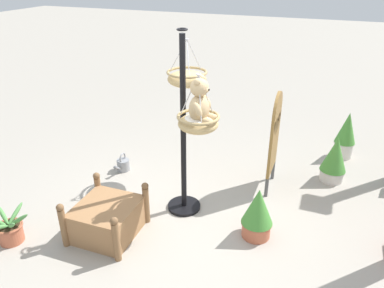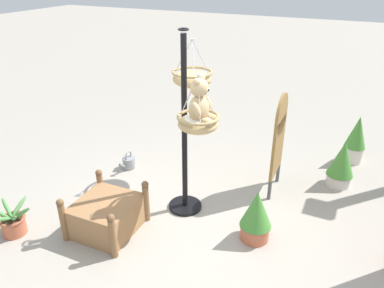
{
  "view_description": "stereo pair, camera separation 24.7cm",
  "coord_description": "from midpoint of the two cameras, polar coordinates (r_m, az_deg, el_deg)",
  "views": [
    {
      "loc": [
        3.6,
        1.48,
        2.98
      ],
      "look_at": [
        -0.01,
        0.05,
        1.06
      ],
      "focal_mm": 34.49,
      "sensor_mm": 36.0,
      "label": 1
    },
    {
      "loc": [
        3.5,
        1.71,
        2.98
      ],
      "look_at": [
        -0.01,
        0.05,
        1.06
      ],
      "focal_mm": 34.49,
      "sensor_mm": 36.0,
      "label": 2
    }
  ],
  "objects": [
    {
      "name": "teddy_bear",
      "position": [
        4.1,
        3.03,
        6.25
      ],
      "size": [
        0.37,
        0.33,
        0.53
      ],
      "color": "tan"
    },
    {
      "name": "hanging_basket_left_high",
      "position": [
        5.22,
        1.41,
        10.18
      ],
      "size": [
        0.57,
        0.57,
        0.66
      ],
      "color": "tan"
    },
    {
      "name": "potted_plant_conical_shrub",
      "position": [
        4.98,
        -24.68,
        -10.98
      ],
      "size": [
        0.54,
        0.52,
        0.41
      ],
      "color": "#BC6042",
      "rests_on": "ground"
    },
    {
      "name": "potted_plant_fern_front",
      "position": [
        4.45,
        11.49,
        -10.84
      ],
      "size": [
        0.38,
        0.38,
        0.66
      ],
      "color": "#BC6042",
      "rests_on": "ground"
    },
    {
      "name": "potted_plant_flowering_red",
      "position": [
        6.58,
        25.01,
        0.66
      ],
      "size": [
        0.34,
        0.34,
        0.8
      ],
      "color": "beige",
      "rests_on": "ground"
    },
    {
      "name": "potted_plant_bushy_green",
      "position": [
        5.82,
        23.24,
        -2.88
      ],
      "size": [
        0.38,
        0.38,
        0.7
      ],
      "color": "beige",
      "rests_on": "ground"
    },
    {
      "name": "display_sign_board",
      "position": [
        5.16,
        14.67,
        1.26
      ],
      "size": [
        0.59,
        0.05,
        1.47
      ],
      "color": "olive",
      "rests_on": "ground"
    },
    {
      "name": "watering_can",
      "position": [
        5.97,
        -8.62,
        -2.86
      ],
      "size": [
        0.35,
        0.2,
        0.3
      ],
      "color": "gray",
      "rests_on": "ground"
    },
    {
      "name": "hanging_basket_with_teddy",
      "position": [
        4.19,
        2.64,
        3.34
      ],
      "size": [
        0.49,
        0.49,
        0.68
      ],
      "color": "tan"
    },
    {
      "name": "ground_plane",
      "position": [
        4.91,
        0.92,
        -11.13
      ],
      "size": [
        40.0,
        40.0,
        0.0
      ],
      "primitive_type": "plane",
      "color": "#A8A093"
    },
    {
      "name": "wooden_planter_box",
      "position": [
        4.66,
        -11.55,
        -10.64
      ],
      "size": [
        0.83,
        0.8,
        0.58
      ],
      "color": "#9E7047",
      "rests_on": "ground"
    },
    {
      "name": "display_pole_central",
      "position": [
        4.68,
        0.38,
        -2.6
      ],
      "size": [
        0.44,
        0.44,
        2.34
      ],
      "color": "black",
      "rests_on": "ground"
    }
  ]
}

